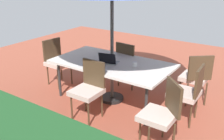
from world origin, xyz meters
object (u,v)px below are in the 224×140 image
at_px(chair_south, 129,62).
at_px(laptop, 109,61).
at_px(dining_table, 112,65).
at_px(chair_east, 57,60).
at_px(chair_west, 188,91).
at_px(chair_southwest, 196,76).
at_px(cup, 135,64).
at_px(chair_northwest, 162,112).
at_px(chair_north, 89,87).

relative_size(chair_south, laptop, 2.66).
relative_size(dining_table, chair_east, 2.23).
xyz_separation_m(chair_west, laptop, (1.45, 0.14, 0.26)).
xyz_separation_m(dining_table, laptop, (0.01, 0.09, 0.09)).
height_order(chair_west, chair_east, same).
height_order(chair_southwest, cup, chair_southwest).
distance_m(chair_northwest, chair_east, 2.87).
bearing_deg(chair_east, laptop, -85.05).
distance_m(dining_table, chair_south, 0.73).
relative_size(dining_table, laptop, 5.94).
relative_size(chair_south, cup, 11.91).
relative_size(chair_west, chair_east, 1.00).
distance_m(chair_east, cup, 1.89).
bearing_deg(chair_southwest, chair_south, -38.30).
relative_size(chair_north, chair_southwest, 1.00).
relative_size(chair_north, chair_west, 1.00).
distance_m(chair_northwest, cup, 1.25).
distance_m(dining_table, chair_north, 0.75).
distance_m(chair_south, laptop, 0.84).
height_order(chair_north, chair_west, same).
xyz_separation_m(chair_west, cup, (0.98, 0.01, 0.26)).
bearing_deg(chair_west, chair_east, -92.01).
height_order(chair_north, chair_south, same).
height_order(dining_table, cup, cup).
bearing_deg(chair_northwest, chair_north, -138.05).
relative_size(chair_east, cup, 11.91).
height_order(chair_south, cup, chair_south).
relative_size(dining_table, cup, 26.59).
bearing_deg(chair_south, chair_east, 33.28).
bearing_deg(laptop, cup, -177.96).
height_order(chair_northwest, chair_south, same).
xyz_separation_m(chair_east, cup, (-1.87, -0.06, 0.26)).
height_order(chair_west, cup, chair_west).
height_order(dining_table, chair_south, chair_south).
distance_m(chair_northwest, chair_southwest, 1.53).
bearing_deg(laptop, chair_east, -15.98).
bearing_deg(chair_south, chair_west, 161.27).
xyz_separation_m(laptop, cup, (-0.47, -0.13, -0.01)).
distance_m(chair_west, cup, 1.02).
bearing_deg(chair_south, dining_table, 99.26).
height_order(dining_table, chair_north, chair_north).
bearing_deg(chair_east, chair_north, -108.52).
distance_m(chair_west, chair_northwest, 0.84).
bearing_deg(chair_north, chair_southwest, 48.80).
relative_size(dining_table, chair_south, 2.23).
bearing_deg(dining_table, laptop, 81.42).
bearing_deg(chair_northwest, chair_southwest, 134.92).
xyz_separation_m(dining_table, chair_south, (0.05, -0.71, -0.17)).
xyz_separation_m(dining_table, chair_northwest, (-1.36, 0.79, -0.17)).
relative_size(chair_north, chair_northwest, 1.00).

